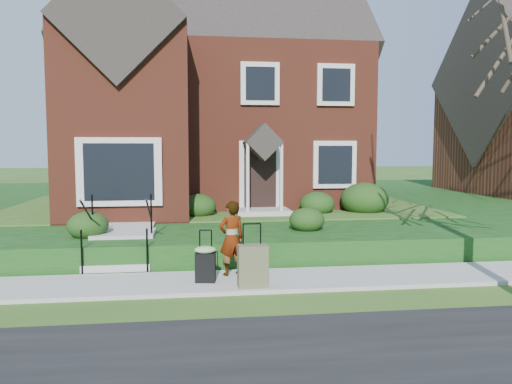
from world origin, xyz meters
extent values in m
plane|color=#2D5119|center=(0.00, 0.00, 0.00)|extent=(120.00, 120.00, 0.00)
cube|color=#9E9B93|center=(0.00, 0.00, 0.04)|extent=(60.00, 1.60, 0.08)
cube|color=#10380F|center=(4.00, 10.90, 0.30)|extent=(44.00, 20.00, 0.60)
cube|color=#9E9B93|center=(-2.50, 5.00, 0.63)|extent=(1.20, 6.00, 0.06)
cube|color=maroon|center=(0.00, 10.00, 3.30)|extent=(10.00, 8.00, 5.40)
cube|color=maroon|center=(-2.80, 5.20, 3.30)|extent=(3.60, 2.40, 5.40)
cube|color=silver|center=(-2.80, 4.05, 2.00)|extent=(2.20, 0.30, 1.80)
cube|color=black|center=(1.20, 5.94, 1.65)|extent=(1.00, 0.12, 2.10)
cube|color=black|center=(3.60, 5.95, 2.10)|extent=(1.40, 0.10, 1.50)
cube|color=maroon|center=(3.00, 10.00, 8.20)|extent=(0.90, 0.90, 3.00)
cube|color=#9E9B93|center=(-2.50, 1.00, 0.15)|extent=(1.40, 0.30, 0.15)
cube|color=#9E9B93|center=(-2.50, 1.30, 0.30)|extent=(1.40, 0.30, 0.15)
cube|color=#9E9B93|center=(-2.50, 1.60, 0.45)|extent=(1.40, 0.30, 0.15)
cube|color=#9E9B93|center=(-2.50, 1.90, 0.60)|extent=(1.40, 0.30, 0.15)
cube|color=#9E9B93|center=(-2.50, 2.45, 0.60)|extent=(1.40, 0.80, 0.15)
cylinder|color=black|center=(-3.15, 0.85, 0.53)|extent=(0.04, 0.04, 0.90)
cylinder|color=black|center=(-3.15, 2.05, 1.13)|extent=(0.04, 0.04, 0.90)
cylinder|color=black|center=(-1.85, 0.85, 0.53)|extent=(0.04, 0.04, 0.90)
cylinder|color=black|center=(-1.85, 2.05, 1.13)|extent=(0.04, 0.04, 0.90)
ellipsoid|color=black|center=(-4.33, 5.38, 1.04)|extent=(1.25, 1.25, 0.88)
ellipsoid|color=black|center=(-0.74, 5.38, 0.97)|extent=(1.07, 1.07, 0.75)
ellipsoid|color=black|center=(2.93, 5.53, 0.98)|extent=(1.08, 1.08, 0.76)
ellipsoid|color=black|center=(4.48, 5.59, 1.13)|extent=(1.50, 1.50, 1.05)
ellipsoid|color=black|center=(-3.29, 2.23, 0.92)|extent=(0.93, 0.93, 0.65)
ellipsoid|color=black|center=(1.90, 2.53, 0.91)|extent=(0.88, 0.88, 0.62)
imported|color=#999999|center=(-0.15, 0.37, 0.83)|extent=(0.63, 0.52, 1.49)
cube|color=black|center=(-0.69, -0.11, 0.36)|extent=(0.40, 0.27, 0.56)
cylinder|color=black|center=(-0.69, -0.11, 1.07)|extent=(0.23, 0.06, 0.03)
cylinder|color=black|center=(-0.80, -0.11, 0.86)|extent=(0.02, 0.02, 0.42)
cylinder|color=black|center=(-0.57, -0.11, 0.86)|extent=(0.02, 0.02, 0.42)
cylinder|color=black|center=(-0.82, -0.11, 0.11)|extent=(0.05, 0.07, 0.06)
cylinder|color=black|center=(-0.55, -0.11, 0.11)|extent=(0.05, 0.07, 0.06)
ellipsoid|color=#85B768|center=(-0.69, -0.11, 0.71)|extent=(0.46, 0.40, 0.13)
cube|color=brown|center=(0.16, -0.55, 0.47)|extent=(0.55, 0.32, 0.78)
cylinder|color=black|center=(0.16, -0.55, 1.24)|extent=(0.33, 0.04, 0.03)
cylinder|color=black|center=(0.00, -0.55, 1.05)|extent=(0.02, 0.02, 0.38)
cylinder|color=black|center=(0.33, -0.55, 1.05)|extent=(0.02, 0.02, 0.38)
cylinder|color=black|center=(-0.03, -0.55, 0.11)|extent=(0.04, 0.06, 0.06)
cylinder|color=black|center=(0.35, -0.55, 0.11)|extent=(0.04, 0.06, 0.06)
camera|label=1|loc=(-0.94, -9.45, 2.62)|focal=35.00mm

